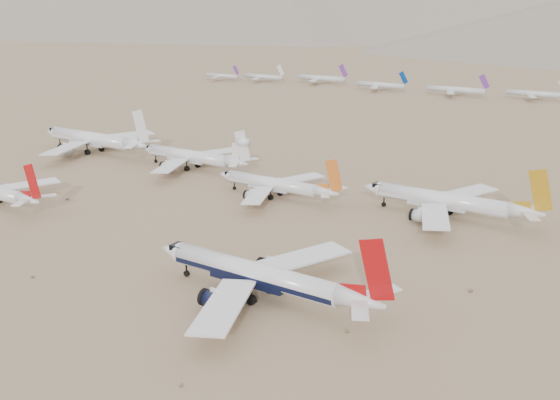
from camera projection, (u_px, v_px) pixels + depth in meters
name	position (u px, v px, depth m)	size (l,w,h in m)	color
ground	(234.00, 302.00, 124.89)	(7000.00, 7000.00, 0.00)	#7F644A
main_airliner	(264.00, 276.00, 124.54)	(52.07, 50.86, 18.37)	white
row2_gold_tail	(449.00, 201.00, 173.12)	(49.67, 48.58, 17.69)	white
row2_orange_tail	(277.00, 185.00, 191.97)	(42.21, 41.29, 15.06)	white
row2_white_trijet	(194.00, 157.00, 225.51)	(47.92, 46.84, 16.98)	white
row2_white_twin	(95.00, 140.00, 250.81)	(56.58, 55.36, 20.22)	white
desert_scrub	(137.00, 375.00, 99.64)	(261.14, 121.67, 0.63)	brown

